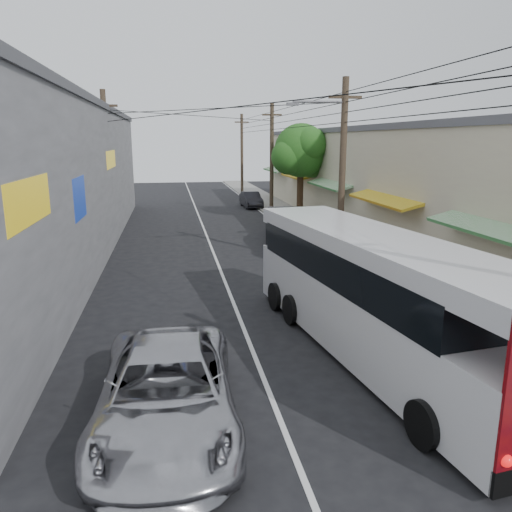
{
  "coord_description": "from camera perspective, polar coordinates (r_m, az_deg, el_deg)",
  "views": [
    {
      "loc": [
        -2.0,
        -7.4,
        5.49
      ],
      "look_at": [
        0.74,
        8.61,
        1.7
      ],
      "focal_mm": 35.0,
      "sensor_mm": 36.0,
      "label": 1
    }
  ],
  "objects": [
    {
      "name": "pedestrian_near",
      "position": [
        22.22,
        12.45,
        1.02
      ],
      "size": [
        0.65,
        0.47,
        1.66
      ],
      "primitive_type": "imported",
      "rotation": [
        0.0,
        0.0,
        3.02
      ],
      "color": "pink",
      "rests_on": "sidewalk"
    },
    {
      "name": "parked_suv",
      "position": [
        25.67,
        4.35,
        2.85
      ],
      "size": [
        3.29,
        6.65,
        1.86
      ],
      "primitive_type": "imported",
      "rotation": [
        0.0,
        0.0,
        -0.11
      ],
      "color": "#9A99A1",
      "rests_on": "ground"
    },
    {
      "name": "jeepney",
      "position": [
        10.04,
        -10.15,
        -15.05
      ],
      "size": [
        2.8,
        5.75,
        1.57
      ],
      "primitive_type": "imported",
      "rotation": [
        0.0,
        0.0,
        -0.03
      ],
      "color": "#B2B1B8",
      "rests_on": "ground"
    },
    {
      "name": "building_left",
      "position": [
        26.28,
        -24.26,
        7.97
      ],
      "size": [
        7.2,
        36.0,
        7.25
      ],
      "color": "gray",
      "rests_on": "ground"
    },
    {
      "name": "pedestrian_far",
      "position": [
        19.84,
        12.78,
        -0.29
      ],
      "size": [
        1.07,
        1.0,
        1.76
      ],
      "primitive_type": "imported",
      "rotation": [
        0.0,
        0.0,
        2.63
      ],
      "color": "#99A9DF",
      "rests_on": "sidewalk"
    },
    {
      "name": "coach_bus",
      "position": [
        13.14,
        13.08,
        -4.18
      ],
      "size": [
        3.77,
        11.31,
        3.2
      ],
      "rotation": [
        0.0,
        0.0,
        0.14
      ],
      "color": "silver",
      "rests_on": "ground"
    },
    {
      "name": "street_tree",
      "position": [
        34.59,
        5.25,
        11.72
      ],
      "size": [
        4.4,
        4.0,
        6.6
      ],
      "color": "#3F2B19",
      "rests_on": "ground"
    },
    {
      "name": "sidewalk",
      "position": [
        29.2,
        7.39,
        2.3
      ],
      "size": [
        3.0,
        80.0,
        0.12
      ],
      "primitive_type": "cube",
      "color": "slate",
      "rests_on": "ground"
    },
    {
      "name": "building_right",
      "position": [
        32.23,
        14.24,
        8.57
      ],
      "size": [
        7.09,
        40.0,
        6.25
      ],
      "color": "#BEB797",
      "rests_on": "ground"
    },
    {
      "name": "parked_car_mid",
      "position": [
        29.64,
        3.28,
        3.95
      ],
      "size": [
        2.15,
        4.65,
        1.54
      ],
      "primitive_type": "imported",
      "rotation": [
        0.0,
        0.0,
        -0.07
      ],
      "color": "black",
      "rests_on": "ground"
    },
    {
      "name": "parked_car_far",
      "position": [
        41.76,
        -0.57,
        6.46
      ],
      "size": [
        1.52,
        3.94,
        1.28
      ],
      "primitive_type": "imported",
      "rotation": [
        0.0,
        0.0,
        0.04
      ],
      "color": "black",
      "rests_on": "ground"
    },
    {
      "name": "ground",
      "position": [
        9.43,
        4.75,
        -22.54
      ],
      "size": [
        120.0,
        120.0,
        0.0
      ],
      "primitive_type": "plane",
      "color": "black",
      "rests_on": "ground"
    },
    {
      "name": "utility_poles",
      "position": [
        28.23,
        0.76,
        10.36
      ],
      "size": [
        11.8,
        45.28,
        8.0
      ],
      "color": "#473828",
      "rests_on": "ground"
    }
  ]
}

